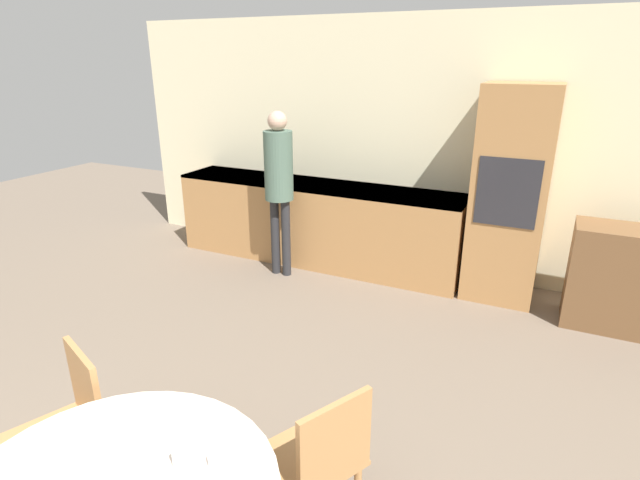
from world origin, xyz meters
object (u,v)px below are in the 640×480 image
(chair_far_left, at_px, (69,424))
(sideboard, at_px, (633,281))
(chair_far_right, at_px, (321,461))
(bowl_centre, at_px, (230,457))
(oven_unit, at_px, (510,196))
(person_standing, at_px, (279,175))

(chair_far_left, bearing_deg, sideboard, 72.54)
(chair_far_right, xyz_separation_m, bowl_centre, (-0.18, -0.40, 0.29))
(chair_far_left, relative_size, bowl_centre, 5.38)
(bowl_centre, bearing_deg, chair_far_right, 65.25)
(sideboard, bearing_deg, chair_far_left, -129.37)
(chair_far_right, height_order, bowl_centre, chair_far_right)
(oven_unit, height_order, chair_far_left, oven_unit)
(oven_unit, relative_size, bowl_centre, 12.27)
(person_standing, bearing_deg, oven_unit, 12.84)
(oven_unit, height_order, chair_far_right, oven_unit)
(sideboard, xyz_separation_m, chair_far_left, (-2.68, -3.26, 0.06))
(oven_unit, xyz_separation_m, chair_far_right, (-0.40, -3.17, -0.49))
(chair_far_right, bearing_deg, sideboard, -179.58)
(oven_unit, height_order, person_standing, oven_unit)
(sideboard, distance_m, chair_far_left, 4.22)
(person_standing, bearing_deg, bowl_centre, -63.07)
(chair_far_left, height_order, bowl_centre, chair_far_left)
(sideboard, relative_size, chair_far_right, 1.13)
(sideboard, xyz_separation_m, chair_far_right, (-1.47, -2.94, 0.06))
(chair_far_left, xyz_separation_m, person_standing, (-0.54, 3.00, 0.57))
(oven_unit, bearing_deg, bowl_centre, -99.37)
(oven_unit, bearing_deg, person_standing, -167.16)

